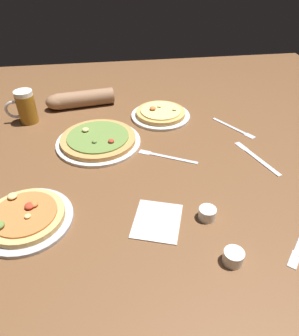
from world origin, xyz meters
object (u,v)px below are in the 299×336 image
(beer_mug_dark, at_px, (25,107))
(knife_spare, at_px, (257,157))
(fork_spare, at_px, (166,156))
(ramekin_butter, at_px, (207,213))
(pizza_plate_near, at_px, (26,217))
(ramekin_sauce, at_px, (233,257))
(fork_left, at_px, (234,128))
(napkin_folded, at_px, (157,220))
(diner_arm, at_px, (78,99))
(pizza_plate_far, at_px, (98,140))
(pizza_plate_side, at_px, (161,114))

(beer_mug_dark, height_order, knife_spare, beer_mug_dark)
(knife_spare, bearing_deg, beer_mug_dark, 155.09)
(beer_mug_dark, xyz_separation_m, fork_spare, (0.56, -0.36, -0.07))
(fork_spare, bearing_deg, knife_spare, -9.33)
(fork_spare, relative_size, knife_spare, 0.90)
(beer_mug_dark, xyz_separation_m, ramekin_butter, (0.62, -0.69, -0.05))
(pizza_plate_near, xyz_separation_m, ramekin_sauce, (0.55, -0.22, 0.00))
(pizza_plate_near, height_order, ramekin_sauce, pizza_plate_near)
(pizza_plate_near, xyz_separation_m, ramekin_butter, (0.53, -0.06, 0.00))
(pizza_plate_near, height_order, fork_left, pizza_plate_near)
(pizza_plate_near, xyz_separation_m, napkin_folded, (0.38, -0.06, -0.01))
(ramekin_butter, height_order, fork_left, ramekin_butter)
(ramekin_sauce, height_order, diner_arm, diner_arm)
(pizza_plate_far, xyz_separation_m, napkin_folded, (0.16, -0.45, -0.01))
(beer_mug_dark, relative_size, fork_spare, 0.68)
(pizza_plate_side, distance_m, fork_left, 0.33)
(pizza_plate_side, height_order, knife_spare, pizza_plate_side)
(napkin_folded, distance_m, diner_arm, 0.84)
(fork_left, bearing_deg, beer_mug_dark, 167.86)
(pizza_plate_far, bearing_deg, knife_spare, -17.70)
(pizza_plate_far, bearing_deg, fork_left, 3.59)
(pizza_plate_far, xyz_separation_m, beer_mug_dark, (-0.31, 0.23, 0.06))
(beer_mug_dark, height_order, napkin_folded, beer_mug_dark)
(ramekin_butter, relative_size, fork_spare, 0.24)
(pizza_plate_near, height_order, diner_arm, diner_arm)
(pizza_plate_far, relative_size, ramekin_butter, 6.46)
(pizza_plate_near, distance_m, fork_left, 0.91)
(beer_mug_dark, bearing_deg, pizza_plate_near, -81.94)
(beer_mug_dark, height_order, diner_arm, beer_mug_dark)
(napkin_folded, distance_m, fork_left, 0.64)
(fork_spare, height_order, knife_spare, same)
(knife_spare, bearing_deg, ramekin_sauce, -120.25)
(fork_left, bearing_deg, pizza_plate_far, -176.41)
(ramekin_butter, height_order, fork_spare, ramekin_butter)
(pizza_plate_far, height_order, knife_spare, pizza_plate_far)
(ramekin_butter, distance_m, fork_left, 0.57)
(pizza_plate_side, height_order, fork_spare, pizza_plate_side)
(pizza_plate_side, xyz_separation_m, knife_spare, (0.30, -0.37, -0.01))
(beer_mug_dark, xyz_separation_m, fork_left, (0.89, -0.19, -0.07))
(pizza_plate_far, distance_m, napkin_folded, 0.48)
(ramekin_sauce, bearing_deg, napkin_folded, 135.41)
(knife_spare, bearing_deg, fork_left, 91.51)
(fork_left, relative_size, fork_spare, 0.93)
(pizza_plate_far, relative_size, diner_arm, 1.04)
(napkin_folded, bearing_deg, ramekin_sauce, -44.59)
(ramekin_butter, distance_m, knife_spare, 0.39)
(ramekin_sauce, bearing_deg, diner_arm, 113.65)
(ramekin_sauce, height_order, fork_left, ramekin_sauce)
(napkin_folded, bearing_deg, pizza_plate_near, 171.73)
(pizza_plate_far, height_order, diner_arm, diner_arm)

